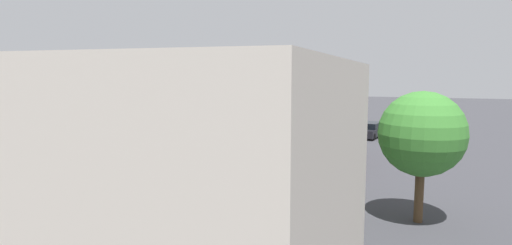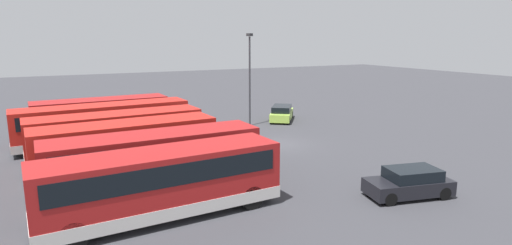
% 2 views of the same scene
% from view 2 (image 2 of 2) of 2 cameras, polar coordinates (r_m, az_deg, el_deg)
% --- Properties ---
extents(ground_plane, '(140.00, 140.00, 0.00)m').
position_cam_2_polar(ground_plane, '(30.88, 2.83, -2.94)').
color(ground_plane, '#38383D').
extents(bus_single_deck_near_end, '(3.09, 10.50, 2.95)m').
position_cam_2_polar(bus_single_deck_near_end, '(18.56, -12.54, -7.83)').
color(bus_single_deck_near_end, '#A51919').
rests_on(bus_single_deck_near_end, ground).
extents(bus_single_deck_second, '(2.76, 10.77, 2.95)m').
position_cam_2_polar(bus_single_deck_second, '(21.93, -13.49, -4.86)').
color(bus_single_deck_second, '#A51919').
rests_on(bus_single_deck_second, ground).
extents(bus_single_deck_third, '(3.04, 10.26, 2.95)m').
position_cam_2_polar(bus_single_deck_third, '(25.14, -17.10, -2.98)').
color(bus_single_deck_third, red).
rests_on(bus_single_deck_third, ground).
extents(bus_single_deck_fourth, '(3.05, 10.83, 2.95)m').
position_cam_2_polar(bus_single_deck_fourth, '(28.36, -18.31, -1.45)').
color(bus_single_deck_fourth, red).
rests_on(bus_single_deck_fourth, ground).
extents(bus_single_deck_fifth, '(3.23, 12.15, 2.95)m').
position_cam_2_polar(bus_single_deck_fifth, '(32.29, -19.89, -0.03)').
color(bus_single_deck_fifth, red).
rests_on(bus_single_deck_fifth, ground).
extents(bus_single_deck_sixth, '(2.96, 10.20, 2.95)m').
position_cam_2_polar(bus_single_deck_sixth, '(35.37, -20.18, 0.89)').
color(bus_single_deck_sixth, '#A51919').
rests_on(bus_single_deck_sixth, ground).
extents(car_hatchback_silver, '(2.68, 4.41, 1.43)m').
position_cam_2_polar(car_hatchback_silver, '(22.02, 20.07, -7.71)').
color(car_hatchback_silver, black).
rests_on(car_hatchback_silver, ground).
extents(car_small_green, '(4.68, 4.12, 1.43)m').
position_cam_2_polar(car_small_green, '(39.55, 3.52, 1.28)').
color(car_small_green, '#A5D14C').
rests_on(car_small_green, ground).
extents(lamp_post_tall, '(0.70, 0.30, 8.03)m').
position_cam_2_polar(lamp_post_tall, '(36.67, -0.87, 6.79)').
color(lamp_post_tall, '#38383D').
rests_on(lamp_post_tall, ground).
extents(waste_bin_yellow, '(0.60, 0.60, 0.95)m').
position_cam_2_polar(waste_bin_yellow, '(42.11, -10.67, 1.41)').
color(waste_bin_yellow, '#197F33').
rests_on(waste_bin_yellow, ground).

